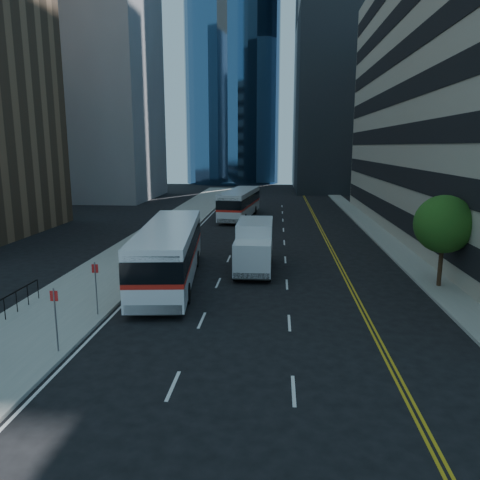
{
  "coord_description": "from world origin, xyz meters",
  "views": [
    {
      "loc": [
        -0.13,
        -18.09,
        7.84
      ],
      "look_at": [
        -2.13,
        6.91,
        2.8
      ],
      "focal_mm": 35.0,
      "sensor_mm": 36.0,
      "label": 1
    }
  ],
  "objects_px": {
    "bus_rear": "(240,203)",
    "box_truck": "(254,245)",
    "street_tree": "(444,224)",
    "bus_front": "(170,251)"
  },
  "relations": [
    {
      "from": "street_tree",
      "to": "bus_rear",
      "type": "xyz_separation_m",
      "value": [
        -13.26,
        25.32,
        -1.96
      ]
    },
    {
      "from": "bus_front",
      "to": "bus_rear",
      "type": "bearing_deg",
      "value": 79.19
    },
    {
      "from": "street_tree",
      "to": "bus_front",
      "type": "xyz_separation_m",
      "value": [
        -15.33,
        -0.03,
        -1.8
      ]
    },
    {
      "from": "bus_front",
      "to": "bus_rear",
      "type": "xyz_separation_m",
      "value": [
        2.06,
        25.35,
        -0.16
      ]
    },
    {
      "from": "bus_rear",
      "to": "box_truck",
      "type": "bearing_deg",
      "value": -76.75
    },
    {
      "from": "street_tree",
      "to": "bus_rear",
      "type": "height_order",
      "value": "street_tree"
    },
    {
      "from": "bus_rear",
      "to": "bus_front",
      "type": "bearing_deg",
      "value": -88.38
    },
    {
      "from": "box_truck",
      "to": "bus_rear",
      "type": "bearing_deg",
      "value": 97.1
    },
    {
      "from": "bus_front",
      "to": "bus_rear",
      "type": "height_order",
      "value": "bus_front"
    },
    {
      "from": "bus_front",
      "to": "box_truck",
      "type": "relative_size",
      "value": 2.06
    }
  ]
}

